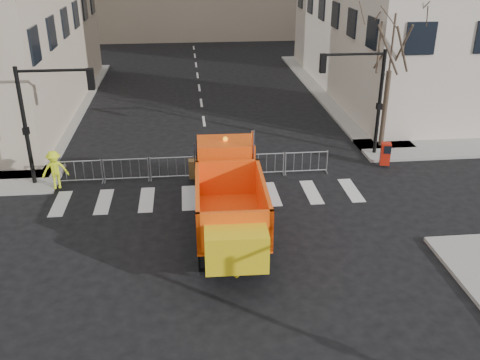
{
  "coord_description": "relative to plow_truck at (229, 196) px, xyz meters",
  "views": [
    {
      "loc": [
        -1.06,
        -15.29,
        10.24
      ],
      "look_at": [
        0.81,
        2.5,
        2.11
      ],
      "focal_mm": 40.0,
      "sensor_mm": 36.0,
      "label": 1
    }
  ],
  "objects": [
    {
      "name": "cop_b",
      "position": [
        -0.06,
        4.75,
        -0.73
      ],
      "size": [
        0.92,
        0.75,
        1.78
      ],
      "primitive_type": "imported",
      "rotation": [
        0.0,
        0.0,
        3.23
      ],
      "color": "black",
      "rests_on": "ground"
    },
    {
      "name": "worker",
      "position": [
        -7.23,
        4.59,
        -0.6
      ],
      "size": [
        1.23,
        0.85,
        1.74
      ],
      "primitive_type": "imported",
      "rotation": [
        0.0,
        0.0,
        0.2
      ],
      "color": "#DDF11C",
      "rests_on": "sidewalk_back"
    },
    {
      "name": "newspaper_box",
      "position": [
        8.09,
        5.7,
        -0.92
      ],
      "size": [
        0.53,
        0.5,
        1.1
      ],
      "primitive_type": "cube",
      "rotation": [
        0.0,
        0.0,
        -0.24
      ],
      "color": "red",
      "rests_on": "sidewalk_back"
    },
    {
      "name": "cop_a",
      "position": [
        -0.08,
        3.81,
        -0.72
      ],
      "size": [
        0.72,
        0.53,
        1.8
      ],
      "primitive_type": "imported",
      "rotation": [
        0.0,
        0.0,
        3.3
      ],
      "color": "black",
      "rests_on": "ground"
    },
    {
      "name": "traffic_light_left",
      "position": [
        -8.37,
        5.29,
        1.08
      ],
      "size": [
        0.18,
        0.18,
        5.4
      ],
      "primitive_type": "cylinder",
      "color": "black",
      "rests_on": "ground"
    },
    {
      "name": "street_tree",
      "position": [
        8.83,
        8.29,
        2.13
      ],
      "size": [
        3.0,
        3.0,
        7.5
      ],
      "primitive_type": null,
      "color": "#382B21",
      "rests_on": "ground"
    },
    {
      "name": "crowd_barriers",
      "position": [
        -1.12,
        5.39,
        -1.07
      ],
      "size": [
        12.6,
        0.6,
        1.1
      ],
      "primitive_type": null,
      "color": "#9EA0A5",
      "rests_on": "ground"
    },
    {
      "name": "sidewalk_back",
      "position": [
        -0.37,
        6.29,
        -1.55
      ],
      "size": [
        64.0,
        5.0,
        0.15
      ],
      "primitive_type": "cube",
      "color": "gray",
      "rests_on": "ground"
    },
    {
      "name": "ground",
      "position": [
        -0.37,
        -2.21,
        -1.62
      ],
      "size": [
        120.0,
        120.0,
        0.0
      ],
      "primitive_type": "plane",
      "color": "black",
      "rests_on": "ground"
    },
    {
      "name": "traffic_light_right",
      "position": [
        8.13,
        7.29,
        1.08
      ],
      "size": [
        0.18,
        0.18,
        5.4
      ],
      "primitive_type": "cylinder",
      "color": "black",
      "rests_on": "ground"
    },
    {
      "name": "cop_c",
      "position": [
        -0.59,
        4.79,
        -0.72
      ],
      "size": [
        1.13,
        0.95,
        1.81
      ],
      "primitive_type": "imported",
      "rotation": [
        0.0,
        0.0,
        3.72
      ],
      "color": "black",
      "rests_on": "ground"
    },
    {
      "name": "plow_truck",
      "position": [
        0.0,
        0.0,
        0.0
      ],
      "size": [
        3.08,
        9.45,
        3.65
      ],
      "rotation": [
        0.0,
        0.0,
        1.55
      ],
      "color": "black",
      "rests_on": "ground"
    }
  ]
}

